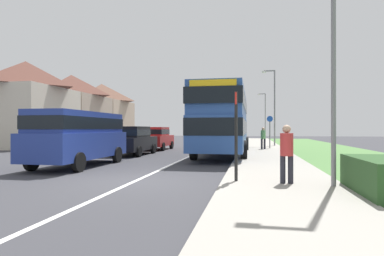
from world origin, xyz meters
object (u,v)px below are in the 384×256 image
at_px(parked_car_black, 133,139).
at_px(pedestrian_at_stop, 287,151).
at_px(bus_stop_sign, 236,130).
at_px(street_lamp_far, 264,113).
at_px(parked_van_blue, 79,134).
at_px(cycle_route_sign, 270,131).
at_px(street_lamp_near, 329,23).
at_px(double_decker_bus, 224,119).
at_px(parked_car_red, 156,137).
at_px(street_lamp_mid, 273,102).
at_px(pedestrian_walking_away, 263,137).

relative_size(parked_car_black, pedestrian_at_stop, 2.57).
relative_size(bus_stop_sign, street_lamp_far, 0.39).
relative_size(parked_van_blue, pedestrian_at_stop, 3.25).
distance_m(cycle_route_sign, street_lamp_near, 16.07).
height_order(double_decker_bus, cycle_route_sign, double_decker_bus).
bearing_deg(pedestrian_at_stop, parked_van_blue, 156.55).
height_order(parked_car_red, pedestrian_at_stop, parked_car_red).
relative_size(cycle_route_sign, street_lamp_near, 0.34).
height_order(bus_stop_sign, cycle_route_sign, bus_stop_sign).
xyz_separation_m(parked_van_blue, street_lamp_far, (8.90, 34.89, 2.52)).
height_order(street_lamp_near, street_lamp_mid, street_lamp_near).
relative_size(parked_car_red, pedestrian_at_stop, 2.37).
distance_m(pedestrian_at_stop, bus_stop_sign, 1.46).
xyz_separation_m(parked_car_black, bus_stop_sign, (6.55, -9.13, 0.61)).
bearing_deg(pedestrian_at_stop, street_lamp_far, 88.65).
relative_size(double_decker_bus, parked_car_black, 2.57).
bearing_deg(cycle_route_sign, street_lamp_mid, 82.72).
height_order(pedestrian_walking_away, street_lamp_far, street_lamp_far).
relative_size(double_decker_bus, street_lamp_mid, 1.67).
distance_m(cycle_route_sign, street_lamp_mid, 4.65).
bearing_deg(pedestrian_at_stop, street_lamp_mid, 87.30).
bearing_deg(street_lamp_far, double_decker_bus, -96.91).
xyz_separation_m(pedestrian_walking_away, bus_stop_sign, (-1.24, -14.39, 0.56)).
bearing_deg(pedestrian_walking_away, pedestrian_at_stop, -89.60).
distance_m(parked_car_black, street_lamp_mid, 13.87).
bearing_deg(parked_van_blue, bus_stop_sign, -26.41).
relative_size(parked_van_blue, parked_car_red, 1.37).
bearing_deg(double_decker_bus, parked_car_black, -171.92).
distance_m(parked_van_blue, parked_car_black, 5.84).
height_order(parked_car_black, bus_stop_sign, bus_stop_sign).
height_order(parked_car_black, street_lamp_far, street_lamp_far).
distance_m(street_lamp_near, street_lamp_far, 38.51).
height_order(parked_van_blue, cycle_route_sign, cycle_route_sign).
xyz_separation_m(parked_car_red, pedestrian_walking_away, (7.85, 0.42, 0.05)).
distance_m(cycle_route_sign, street_lamp_far, 22.84).
distance_m(parked_car_black, parked_car_red, 4.85).
bearing_deg(bus_stop_sign, parked_van_blue, 153.59).
distance_m(double_decker_bus, pedestrian_at_stop, 10.43).
xyz_separation_m(bus_stop_sign, street_lamp_mid, (2.26, 19.43, 2.31)).
relative_size(parked_van_blue, street_lamp_mid, 0.82).
xyz_separation_m(pedestrian_walking_away, cycle_route_sign, (0.52, 1.10, 0.45)).
bearing_deg(street_lamp_mid, parked_car_black, -130.55).
bearing_deg(street_lamp_far, parked_car_black, -106.83).
xyz_separation_m(bus_stop_sign, street_lamp_far, (2.24, 38.20, 2.32)).
xyz_separation_m(bus_stop_sign, cycle_route_sign, (1.76, 15.49, -0.11)).
bearing_deg(street_lamp_mid, bus_stop_sign, -96.63).
relative_size(cycle_route_sign, street_lamp_mid, 0.38).
bearing_deg(street_lamp_near, parked_car_red, 122.14).
bearing_deg(bus_stop_sign, street_lamp_far, 86.64).
bearing_deg(parked_car_black, street_lamp_far, 73.17).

